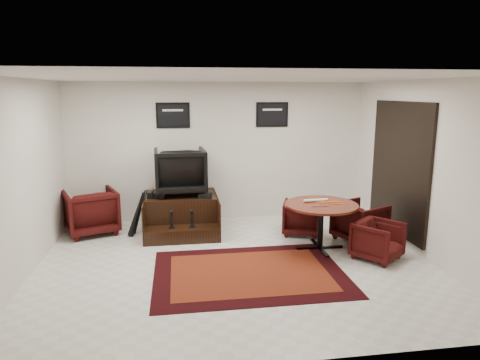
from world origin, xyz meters
name	(u,v)px	position (x,y,z in m)	size (l,w,h in m)	color
ground	(236,264)	(0.00, 0.00, 0.00)	(6.00, 6.00, 0.00)	beige
room_shell	(261,148)	(0.41, 0.12, 1.79)	(6.02, 5.02, 2.81)	beige
area_rug	(249,273)	(0.15, -0.36, 0.01)	(2.77, 2.08, 0.01)	black
shine_podium	(181,214)	(-0.79, 1.77, 0.32)	(1.35, 1.39, 0.69)	black
shine_chair	(180,169)	(-0.79, 1.91, 1.18)	(0.94, 0.88, 0.97)	black
shoes_pair	(154,194)	(-1.29, 1.72, 0.75)	(0.25, 0.30, 0.11)	black
polish_kit	(205,196)	(-0.35, 1.50, 0.73)	(0.24, 0.17, 0.08)	black
umbrella_black	(137,214)	(-1.60, 1.56, 0.43)	(0.32, 0.12, 0.86)	black
umbrella_hooked	(139,211)	(-1.58, 1.73, 0.43)	(0.32, 0.12, 0.86)	black
armchair_side	(91,209)	(-2.46, 1.88, 0.46)	(0.89, 0.83, 0.91)	black
meeting_table	(321,209)	(1.50, 0.45, 0.69)	(1.20, 1.20, 0.79)	#411109
table_chair_back	(302,216)	(1.42, 1.27, 0.34)	(0.66, 0.62, 0.68)	black
table_chair_window	(360,220)	(2.33, 0.75, 0.38)	(0.75, 0.70, 0.77)	black
table_chair_corner	(378,239)	(2.25, -0.12, 0.34)	(0.65, 0.61, 0.67)	black
paper_roll	(316,200)	(1.44, 0.59, 0.81)	(0.05, 0.05, 0.42)	silver
table_clutter	(327,203)	(1.59, 0.46, 0.79)	(0.57, 0.34, 0.01)	orange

